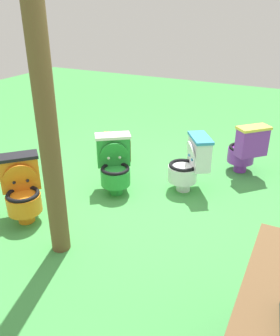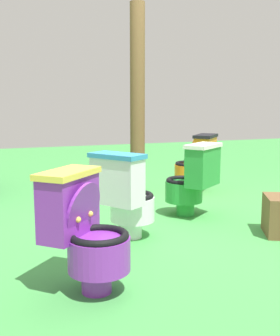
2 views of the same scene
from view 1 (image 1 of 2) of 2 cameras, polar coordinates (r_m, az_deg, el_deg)
The scene contains 8 objects.
ground at distance 4.48m, azimuth -0.74°, elevation -4.29°, with size 14.00×14.00×0.00m, color #429947.
toilet_white at distance 4.47m, azimuth 8.13°, elevation 0.76°, with size 0.61×0.63×0.73m.
toilet_orange at distance 4.05m, azimuth -18.56°, elevation -3.14°, with size 0.63×0.63×0.73m.
toilet_green at distance 4.42m, azimuth -4.16°, elevation 0.66°, with size 0.63×0.62×0.73m.
toilet_purple at distance 5.08m, azimuth 16.75°, elevation 3.02°, with size 0.63×0.63×0.73m.
wooden_post at distance 3.13m, azimuth -14.52°, elevation 4.42°, with size 0.18×0.18×2.29m, color brown.
small_crate at distance 5.32m, azimuth -3.86°, elevation 2.67°, with size 0.36×0.25×0.33m, color brown.
lemon_bucket at distance 5.90m, azimuth -5.58°, elevation 4.46°, with size 0.22×0.22×0.28m.
Camera 1 is at (3.44, 1.79, 2.23)m, focal length 37.69 mm.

